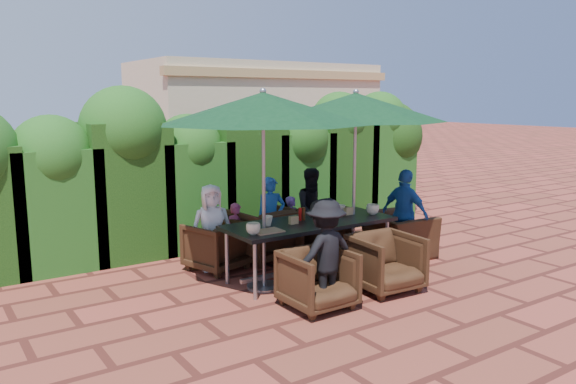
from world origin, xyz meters
TOP-DOWN VIEW (x-y plane):
  - ground at (0.00, 0.00)m, footprint 80.00×80.00m
  - dining_table at (0.17, 0.02)m, footprint 2.30×0.90m
  - umbrella_left at (-0.56, -0.03)m, footprint 2.56×2.56m
  - umbrella_right at (0.93, 0.04)m, footprint 2.43×2.43m
  - chair_far_left at (-0.71, 0.98)m, footprint 0.89×0.86m
  - chair_far_mid at (0.10, 1.03)m, footprint 0.89×0.85m
  - chair_far_right at (1.10, 1.02)m, footprint 0.84×0.80m
  - chair_near_left at (-0.42, -0.95)m, footprint 0.72×0.67m
  - chair_near_right at (0.63, -0.94)m, footprint 0.79×0.75m
  - chair_end_right at (1.87, 0.10)m, footprint 0.72×1.02m
  - adult_far_left at (-0.75, 1.04)m, footprint 0.65×0.47m
  - adult_far_mid at (0.21, 1.02)m, footprint 0.49×0.43m
  - adult_far_right at (0.95, 0.99)m, footprint 0.69×0.50m
  - adult_near_left at (-0.33, -0.95)m, footprint 0.81×0.40m
  - adult_end_right at (1.87, -0.03)m, footprint 0.51×0.83m
  - child_left at (-0.32, 1.11)m, footprint 0.34×0.29m
  - child_right at (0.62, 1.08)m, footprint 0.39×0.35m
  - pedestrian_a at (1.68, 4.15)m, footprint 1.53×1.21m
  - pedestrian_b at (2.48, 4.52)m, footprint 0.90×0.56m
  - pedestrian_c at (3.45, 4.31)m, footprint 1.18×1.11m
  - cup_a at (-0.81, -0.19)m, footprint 0.17×0.17m
  - cup_b at (-0.43, 0.09)m, footprint 0.14×0.14m
  - cup_c at (0.17, -0.17)m, footprint 0.16×0.16m
  - cup_d at (0.79, 0.15)m, footprint 0.14×0.14m
  - cup_e at (1.15, -0.12)m, footprint 0.18×0.18m
  - ketchup_bottle at (0.09, 0.12)m, footprint 0.04×0.04m
  - sauce_bottle at (0.14, 0.11)m, footprint 0.04×0.04m
  - serving_tray at (-0.60, -0.18)m, footprint 0.35×0.25m
  - number_block_left at (-0.10, 0.00)m, footprint 0.12×0.06m
  - number_block_right at (0.85, 0.05)m, footprint 0.12×0.06m
  - hedge_wall at (-0.21, 2.32)m, footprint 9.10×1.60m
  - building at (3.50, 6.99)m, footprint 6.20×3.08m

SIDE VIEW (x-z plane):
  - ground at x=0.00m, z-range 0.00..0.00m
  - chair_near_left at x=-0.42m, z-range 0.00..0.73m
  - chair_far_left at x=-0.71m, z-range 0.00..0.74m
  - chair_far_right at x=1.10m, z-range 0.00..0.76m
  - chair_near_right at x=0.63m, z-range 0.00..0.77m
  - chair_end_right at x=1.87m, z-range 0.00..0.84m
  - chair_far_mid at x=0.10m, z-range 0.00..0.84m
  - child_left at x=-0.32m, z-range 0.00..0.87m
  - child_right at x=0.62m, z-range 0.00..0.88m
  - adult_far_left at x=-0.75m, z-range 0.00..1.18m
  - adult_far_mid at x=0.21m, z-range 0.00..1.21m
  - adult_near_left at x=-0.33m, z-range 0.00..1.24m
  - adult_far_right at x=0.95m, z-range 0.00..1.29m
  - adult_end_right at x=1.87m, z-range 0.00..1.32m
  - dining_table at x=0.17m, z-range 0.30..1.05m
  - serving_tray at x=-0.60m, z-range 0.75..0.77m
  - pedestrian_a at x=1.68m, z-range 0.00..1.58m
  - number_block_left at x=-0.10m, z-range 0.75..0.85m
  - number_block_right at x=0.85m, z-range 0.75..0.85m
  - cup_c at x=0.17m, z-range 0.75..0.88m
  - cup_d at x=0.79m, z-range 0.75..0.88m
  - cup_b at x=-0.43m, z-range 0.75..0.88m
  - cup_a at x=-0.81m, z-range 0.75..0.89m
  - cup_e at x=1.15m, z-range 0.75..0.89m
  - ketchup_bottle at x=0.09m, z-range 0.75..0.92m
  - sauce_bottle at x=0.14m, z-range 0.75..0.92m
  - pedestrian_c at x=3.45m, z-range 0.00..1.74m
  - pedestrian_b at x=2.48m, z-range 0.00..1.84m
  - hedge_wall at x=-0.21m, z-range 0.07..2.59m
  - building at x=3.50m, z-range 0.01..3.21m
  - umbrella_right at x=0.93m, z-range 0.98..3.44m
  - umbrella_left at x=-0.56m, z-range 0.98..3.44m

